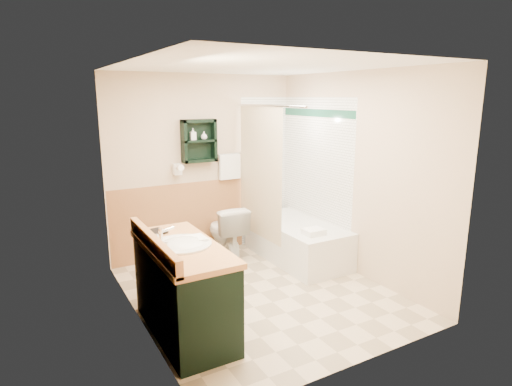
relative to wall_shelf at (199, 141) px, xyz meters
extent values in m
plane|color=beige|center=(0.10, -1.41, -1.55)|extent=(3.00, 3.00, 0.00)
cube|color=beige|center=(0.10, 0.11, -0.35)|extent=(2.60, 0.04, 2.40)
cube|color=beige|center=(-1.22, -1.41, -0.35)|extent=(0.04, 3.00, 2.40)
cube|color=beige|center=(1.42, -1.41, -0.35)|extent=(0.04, 3.00, 2.40)
cube|color=white|center=(0.10, -1.41, 0.87)|extent=(2.60, 3.00, 0.04)
cube|color=black|center=(0.00, 0.00, 0.00)|extent=(0.45, 0.15, 0.55)
cylinder|color=silver|center=(0.63, -0.66, 0.45)|extent=(0.03, 1.60, 0.03)
cube|color=black|center=(-0.89, -1.75, -1.13)|extent=(0.59, 1.32, 0.84)
cube|color=white|center=(1.03, -0.77, -1.30)|extent=(0.74, 1.50, 0.50)
imported|color=white|center=(0.23, -0.28, -1.19)|extent=(0.45, 0.75, 0.72)
cube|color=white|center=(-0.80, -1.72, -0.69)|extent=(0.25, 0.20, 0.04)
imported|color=black|center=(-1.06, -1.32, -0.61)|extent=(0.15, 0.05, 0.20)
cube|color=white|center=(0.92, -1.26, -1.02)|extent=(0.24, 0.20, 0.07)
imported|color=white|center=(-0.08, -0.01, 0.05)|extent=(0.08, 0.16, 0.07)
imported|color=white|center=(0.07, -0.01, 0.06)|extent=(0.10, 0.12, 0.08)
camera|label=1|loc=(-2.08, -5.16, 0.56)|focal=30.00mm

